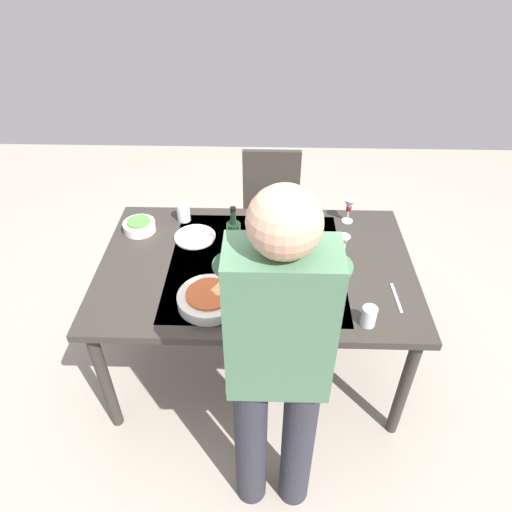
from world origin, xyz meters
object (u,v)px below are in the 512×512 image
at_px(wine_bottle, 234,238).
at_px(water_cup_near_right, 314,210).
at_px(dining_table, 256,273).
at_px(dinner_plate_far, 195,237).
at_px(water_cup_far_right, 256,285).
at_px(dinner_plate_near, 280,236).
at_px(wine_glass_right, 349,206).
at_px(wine_glass_left, 343,244).
at_px(side_bowl_salad, 139,226).
at_px(chair_near, 271,208).
at_px(water_cup_far_left, 369,316).
at_px(person_server, 278,360).
at_px(serving_bowl_pasta, 209,298).
at_px(side_bowl_bread, 304,295).
at_px(water_cup_near_left, 184,212).

distance_m(wine_bottle, water_cup_near_right, 0.58).
relative_size(dining_table, dinner_plate_far, 7.09).
bearing_deg(water_cup_far_right, dinner_plate_near, -105.10).
distance_m(dining_table, wine_glass_right, 0.68).
xyz_separation_m(wine_glass_left, water_cup_near_right, (0.12, -0.39, -0.05)).
relative_size(wine_glass_left, side_bowl_salad, 0.84).
distance_m(wine_glass_left, wine_glass_right, 0.37).
xyz_separation_m(chair_near, wine_bottle, (0.20, 0.84, 0.35)).
relative_size(water_cup_near_right, water_cup_far_right, 1.00).
distance_m(wine_bottle, side_bowl_salad, 0.60).
bearing_deg(water_cup_far_left, wine_glass_right, -90.77).
distance_m(person_server, serving_bowl_pasta, 0.60).
bearing_deg(dining_table, side_bowl_salad, -22.56).
xyz_separation_m(wine_glass_left, serving_bowl_pasta, (0.66, 0.35, -0.07)).
relative_size(wine_bottle, serving_bowl_pasta, 0.99).
bearing_deg(water_cup_far_left, dinner_plate_far, -36.30).
xyz_separation_m(wine_glass_right, side_bowl_bread, (0.29, 0.68, -0.07)).
relative_size(dining_table, person_server, 0.97).
distance_m(person_server, dinner_plate_near, 1.04).
xyz_separation_m(water_cup_near_left, serving_bowl_pasta, (-0.22, 0.69, -0.02)).
height_order(chair_near, side_bowl_salad, chair_near).
height_order(wine_glass_left, side_bowl_salad, wine_glass_left).
bearing_deg(water_cup_near_left, chair_near, -134.83).
height_order(water_cup_near_left, dinner_plate_far, water_cup_near_left).
bearing_deg(serving_bowl_pasta, chair_near, -103.44).
bearing_deg(wine_glass_right, water_cup_near_left, 0.79).
bearing_deg(water_cup_far_right, wine_glass_left, -148.37).
height_order(water_cup_near_left, serving_bowl_pasta, water_cup_near_left).
height_order(person_server, side_bowl_bread, person_server).
distance_m(dining_table, person_server, 0.84).
bearing_deg(dinner_plate_far, serving_bowl_pasta, 104.83).
xyz_separation_m(serving_bowl_pasta, dinner_plate_far, (0.14, -0.52, -0.03)).
bearing_deg(chair_near, wine_glass_left, 113.02).
relative_size(dining_table, wine_bottle, 5.51).
relative_size(wine_glass_right, water_cup_near_right, 1.44).
distance_m(wine_glass_left, water_cup_near_right, 0.41).
bearing_deg(dining_table, wine_glass_left, -174.06).
height_order(chair_near, dinner_plate_far, chair_near).
bearing_deg(serving_bowl_pasta, water_cup_far_right, -160.19).
relative_size(water_cup_near_left, water_cup_far_right, 1.01).
distance_m(water_cup_far_left, side_bowl_bread, 0.31).
bearing_deg(dinner_plate_near, water_cup_near_right, -133.99).
xyz_separation_m(water_cup_far_left, side_bowl_bread, (0.28, -0.14, -0.02)).
height_order(dining_table, water_cup_near_right, water_cup_near_right).
xyz_separation_m(wine_bottle, wine_glass_left, (-0.56, 0.03, -0.01)).
relative_size(dining_table, side_bowl_bread, 10.20).
relative_size(dining_table, side_bowl_salad, 9.06).
relative_size(wine_glass_right, water_cup_far_right, 1.44).
relative_size(chair_near, dinner_plate_far, 3.96).
height_order(side_bowl_bread, dinner_plate_far, side_bowl_bread).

